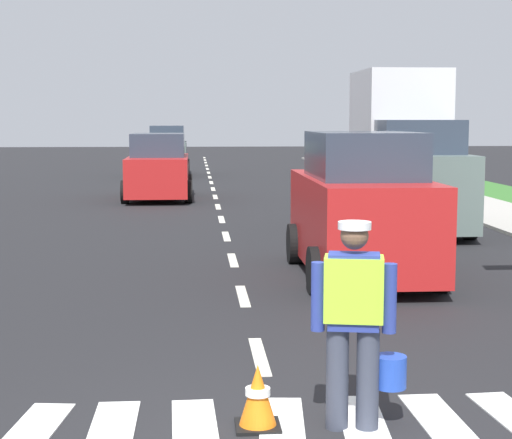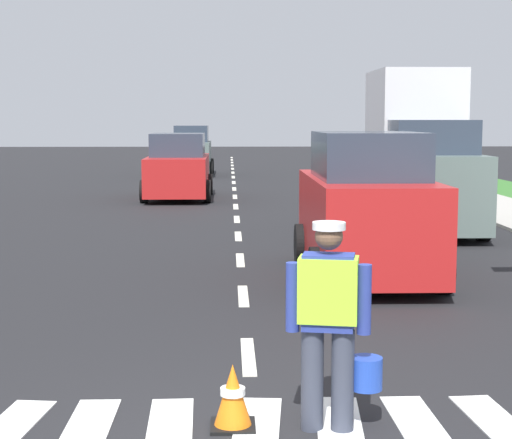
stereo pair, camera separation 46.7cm
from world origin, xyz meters
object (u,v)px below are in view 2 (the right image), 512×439
(traffic_cone_near, at_px, (233,397))
(delivery_truck, at_px, (419,158))
(car_oncoming_second, at_px, (178,168))
(car_outgoing_ahead, at_px, (366,210))
(road_worker, at_px, (331,316))
(car_oncoming_third, at_px, (192,152))

(traffic_cone_near, xyz_separation_m, delivery_truck, (4.16, 11.87, 1.35))
(traffic_cone_near, relative_size, car_oncoming_second, 0.12)
(delivery_truck, bearing_deg, traffic_cone_near, -109.33)
(delivery_truck, bearing_deg, car_outgoing_ahead, -110.54)
(road_worker, xyz_separation_m, car_oncoming_third, (-2.40, 30.34, 0.07))
(delivery_truck, xyz_separation_m, car_oncoming_third, (-5.79, 18.41, -0.60))
(car_oncoming_second, bearing_deg, car_outgoing_ahead, -74.37)
(road_worker, relative_size, car_oncoming_second, 0.38)
(traffic_cone_near, distance_m, delivery_truck, 12.65)
(car_oncoming_third, distance_m, car_outgoing_ahead, 24.19)
(traffic_cone_near, distance_m, car_outgoing_ahead, 6.75)
(traffic_cone_near, distance_m, car_oncoming_third, 30.32)
(delivery_truck, relative_size, car_oncoming_third, 1.11)
(road_worker, xyz_separation_m, delivery_truck, (3.39, 11.94, 0.68))
(traffic_cone_near, xyz_separation_m, car_outgoing_ahead, (2.10, 6.37, 0.80))
(car_oncoming_third, bearing_deg, traffic_cone_near, -86.92)
(car_outgoing_ahead, bearing_deg, delivery_truck, 69.46)
(car_oncoming_second, bearing_deg, traffic_cone_near, -85.36)
(road_worker, bearing_deg, car_outgoing_ahead, 78.35)
(car_oncoming_third, bearing_deg, road_worker, -85.47)
(traffic_cone_near, bearing_deg, delivery_truck, 70.67)
(car_oncoming_second, distance_m, car_outgoing_ahead, 13.69)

